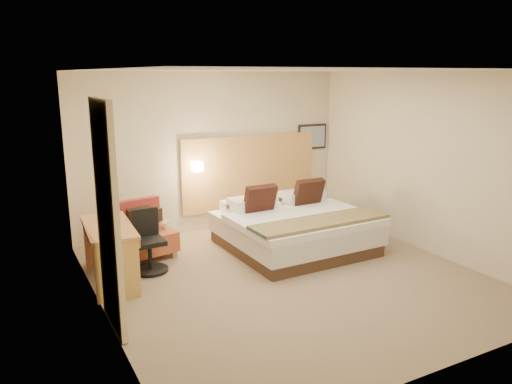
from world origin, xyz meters
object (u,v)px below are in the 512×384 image
bed (294,228)px  desk (111,238)px  lounge_chair (143,235)px  side_table (156,235)px  desk_chair (149,246)px

bed → desk: bearing=-179.5°
desk → lounge_chair: bearing=51.8°
side_table → desk: size_ratio=0.40×
bed → side_table: bed is taller
bed → desk: (-2.78, -0.02, 0.28)m
lounge_chair → desk: size_ratio=0.71×
bed → desk_chair: bed is taller
bed → lounge_chair: size_ratio=2.33×
side_table → desk_chair: bearing=-114.2°
desk_chair → side_table: bearing=65.8°
lounge_chair → desk_chair: (-0.08, -0.61, 0.02)m
lounge_chair → desk_chair: bearing=-97.9°
desk_chair → bed: bearing=-3.7°
bed → desk_chair: size_ratio=2.50×
bed → desk_chair: (-2.25, 0.15, 0.02)m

